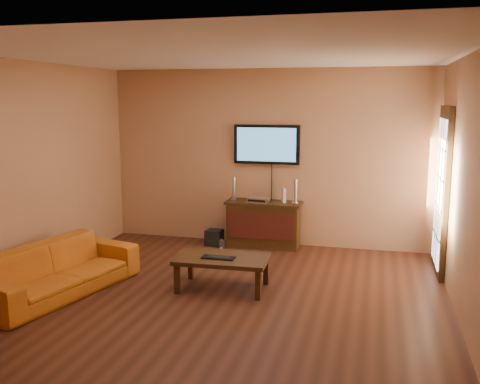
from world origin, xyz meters
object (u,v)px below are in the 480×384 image
(media_console, at_px, (264,224))
(speaker_left, at_px, (234,189))
(av_receiver, at_px, (259,200))
(sofa, at_px, (58,261))
(television, at_px, (267,144))
(bottle, at_px, (222,246))
(keyboard, at_px, (218,257))
(coffee_table, at_px, (223,261))
(speaker_right, at_px, (295,192))
(game_console, at_px, (284,195))
(subwoofer, at_px, (214,237))

(media_console, xyz_separation_m, speaker_left, (-0.48, 0.03, 0.51))
(av_receiver, bearing_deg, sofa, -119.53)
(television, relative_size, speaker_left, 2.84)
(media_console, bearing_deg, av_receiver, -144.57)
(television, xyz_separation_m, bottle, (-0.53, -0.67, -1.46))
(media_console, bearing_deg, keyboard, -93.13)
(sofa, bearing_deg, television, -20.67)
(speaker_left, distance_m, keyboard, 2.14)
(media_console, distance_m, sofa, 3.20)
(television, relative_size, coffee_table, 0.92)
(sofa, height_order, speaker_right, speaker_right)
(speaker_right, distance_m, game_console, 0.19)
(av_receiver, xyz_separation_m, game_console, (0.37, 0.08, 0.07))
(game_console, bearing_deg, av_receiver, 171.06)
(speaker_right, bearing_deg, keyboard, -106.30)
(television, bearing_deg, subwoofer, -159.64)
(av_receiver, bearing_deg, media_console, 41.64)
(speaker_left, bearing_deg, game_console, 0.02)
(sofa, relative_size, speaker_right, 5.53)
(game_console, xyz_separation_m, subwoofer, (-1.06, -0.13, -0.69))
(bottle, bearing_deg, av_receiver, 43.59)
(speaker_left, bearing_deg, television, 17.33)
(speaker_left, distance_m, av_receiver, 0.44)
(television, distance_m, keyboard, 2.49)
(television, bearing_deg, speaker_right, -20.72)
(coffee_table, xyz_separation_m, bottle, (-0.44, 1.47, -0.25))
(keyboard, bearing_deg, sofa, -162.72)
(keyboard, bearing_deg, media_console, 86.87)
(sofa, height_order, speaker_left, speaker_left)
(television, relative_size, subwoofer, 4.27)
(coffee_table, height_order, keyboard, keyboard)
(coffee_table, bearing_deg, speaker_right, 73.88)
(bottle, bearing_deg, speaker_left, 85.11)
(sofa, distance_m, speaker_left, 3.00)
(coffee_table, height_order, bottle, coffee_table)
(sofa, relative_size, speaker_left, 5.60)
(sofa, distance_m, game_console, 3.43)
(speaker_right, height_order, game_console, speaker_right)
(media_console, relative_size, speaker_left, 3.21)
(subwoofer, bearing_deg, television, 25.47)
(media_console, relative_size, av_receiver, 3.64)
(bottle, bearing_deg, television, 51.70)
(speaker_right, xyz_separation_m, subwoofer, (-1.24, -0.10, -0.75))
(coffee_table, relative_size, speaker_right, 3.05)
(media_console, relative_size, television, 1.13)
(av_receiver, height_order, keyboard, av_receiver)
(coffee_table, xyz_separation_m, speaker_right, (0.56, 1.95, 0.52))
(television, xyz_separation_m, speaker_left, (-0.48, -0.15, -0.69))
(subwoofer, bearing_deg, keyboard, -66.19)
(subwoofer, bearing_deg, av_receiver, 9.70)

